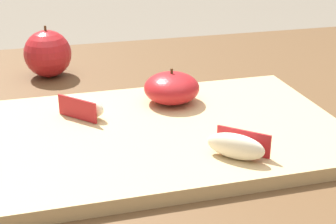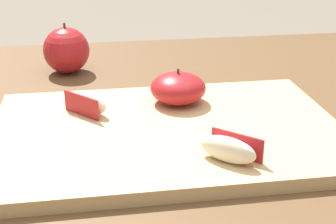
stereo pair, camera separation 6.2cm
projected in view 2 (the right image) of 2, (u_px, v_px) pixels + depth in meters
The scene contains 6 objects.
dining_table at pixel (201, 190), 0.70m from camera, with size 1.47×0.93×0.76m.
cutting_board at pixel (168, 132), 0.63m from camera, with size 0.44×0.30×0.02m.
apple_half_skin_up at pixel (178, 88), 0.70m from camera, with size 0.08×0.08×0.05m.
apple_wedge_near_knife at pixel (87, 103), 0.67m from camera, with size 0.06×0.06×0.03m.
apple_wedge_right at pixel (233, 149), 0.54m from camera, with size 0.06×0.06×0.03m.
whole_apple_crimson at pixel (66, 50), 0.87m from camera, with size 0.08×0.08×0.09m.
Camera 2 is at (-0.14, -0.59, 1.04)m, focal length 53.54 mm.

